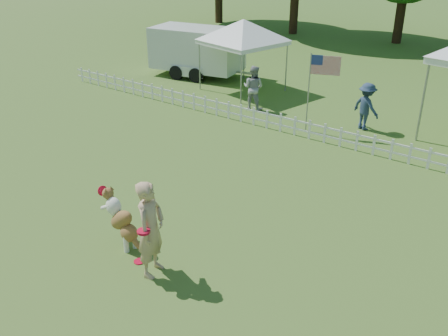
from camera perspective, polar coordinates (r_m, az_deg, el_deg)
name	(u,v)px	position (r m, az deg, el deg)	size (l,w,h in m)	color
ground	(153,250)	(10.08, -8.15, -9.23)	(120.00, 120.00, 0.00)	#3D6A21
picket_fence	(317,131)	(15.08, 10.58, 4.13)	(22.00, 0.08, 0.60)	silver
handler	(151,229)	(8.97, -8.37, -6.93)	(0.68, 0.45, 1.86)	tan
dog	(122,220)	(10.02, -11.59, -5.89)	(1.10, 0.37, 1.13)	brown
frisbee_on_turf	(139,261)	(9.79, -9.68, -10.47)	(0.21, 0.21, 0.02)	red
canopy_tent_left	(243,56)	(19.53, 2.18, 12.63)	(2.57, 2.57, 2.66)	white
cargo_trailer	(197,52)	(21.72, -3.11, 13.14)	(4.68, 2.06, 2.06)	white
flag_pole	(308,93)	(15.54, 9.61, 8.45)	(0.94, 0.10, 2.44)	gray
spectator_a	(253,88)	(17.51, 3.37, 9.16)	(0.74, 0.58, 1.53)	#9C9BA0
spectator_b	(366,106)	(16.21, 15.94, 6.78)	(0.96, 0.55, 1.49)	navy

